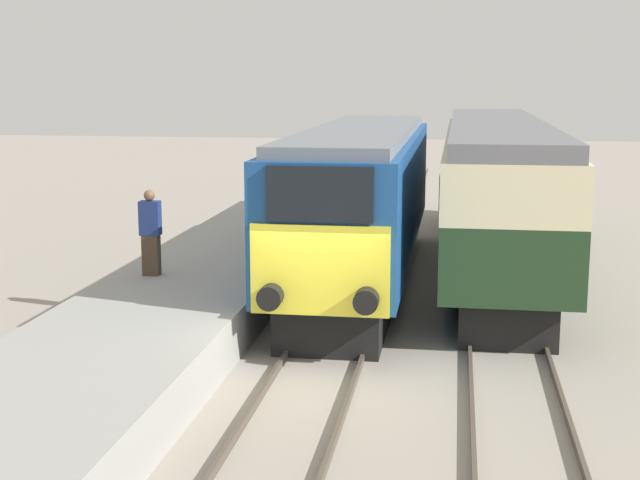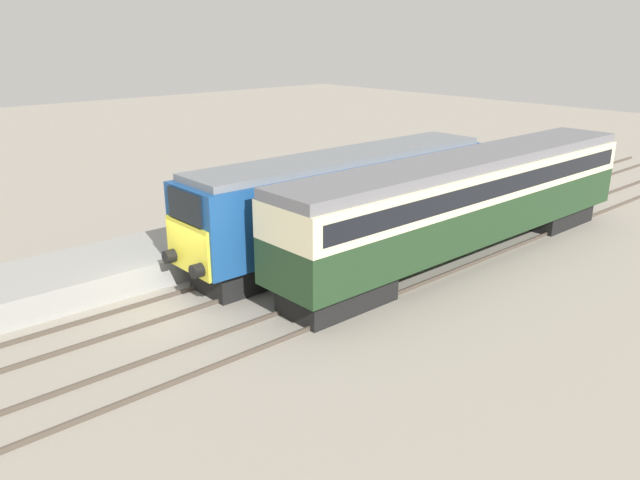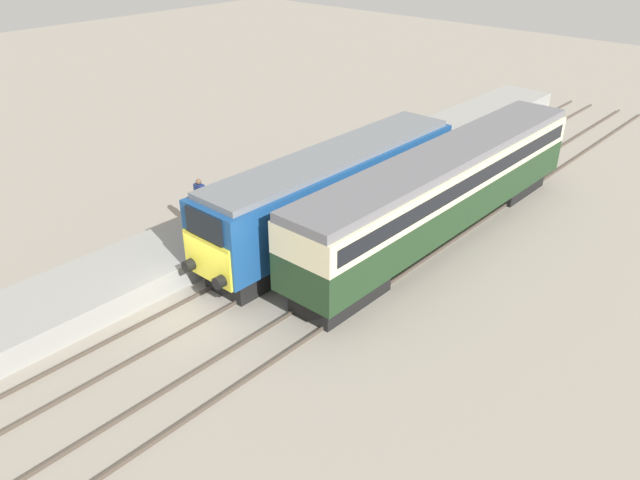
# 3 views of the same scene
# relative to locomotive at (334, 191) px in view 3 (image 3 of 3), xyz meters

# --- Properties ---
(ground_plane) EXTENTS (120.00, 120.00, 0.00)m
(ground_plane) POSITION_rel_locomotive_xyz_m (0.00, -7.39, -2.20)
(ground_plane) COLOR gray
(platform_left) EXTENTS (3.50, 50.00, 0.92)m
(platform_left) POSITION_rel_locomotive_xyz_m (-3.30, 0.61, -1.74)
(platform_left) COLOR gray
(platform_left) RESTS_ON ground_plane
(rails_near_track) EXTENTS (1.51, 60.00, 0.14)m
(rails_near_track) POSITION_rel_locomotive_xyz_m (0.00, -2.39, -2.13)
(rails_near_track) COLOR #4C4238
(rails_near_track) RESTS_ON ground_plane
(rails_far_track) EXTENTS (1.50, 60.00, 0.14)m
(rails_far_track) POSITION_rel_locomotive_xyz_m (3.40, -2.39, -2.13)
(rails_far_track) COLOR #4C4238
(rails_far_track) RESTS_ON ground_plane
(locomotive) EXTENTS (2.70, 14.08, 3.94)m
(locomotive) POSITION_rel_locomotive_xyz_m (0.00, 0.00, 0.00)
(locomotive) COLOR black
(locomotive) RESTS_ON ground_plane
(passenger_carriage) EXTENTS (2.75, 17.68, 3.98)m
(passenger_carriage) POSITION_rel_locomotive_xyz_m (3.40, 3.09, 0.21)
(passenger_carriage) COLOR black
(passenger_carriage) RESTS_ON ground_plane
(person_on_platform) EXTENTS (0.44, 0.26, 1.87)m
(person_on_platform) POSITION_rel_locomotive_xyz_m (-4.16, -3.82, -0.34)
(person_on_platform) COLOR #473828
(person_on_platform) RESTS_ON platform_left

